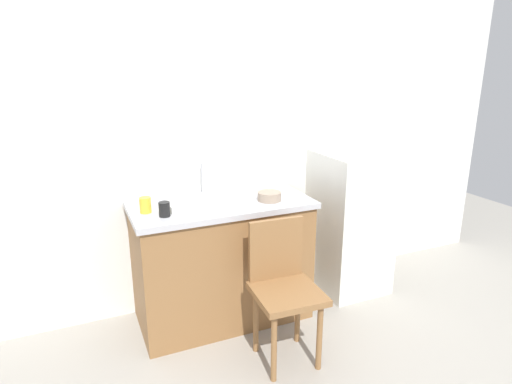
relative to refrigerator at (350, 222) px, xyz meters
name	(u,v)px	position (x,y,z in m)	size (l,w,h in m)	color
ground_plane	(309,353)	(-0.76, -0.67, -0.57)	(8.00, 8.00, 0.00)	#9E998E
back_wall	(249,133)	(-0.76, 0.33, 0.73)	(4.80, 0.10, 2.61)	silver
cabinet_base	(222,263)	(-1.12, -0.02, -0.14)	(1.20, 0.60, 0.86)	olive
countertop	(220,204)	(-1.12, -0.02, 0.31)	(1.24, 0.64, 0.04)	#B7B7BC
faucet	(203,178)	(-1.16, 0.23, 0.44)	(0.02, 0.02, 0.22)	#B7B7BC
refrigerator	(350,222)	(0.00, 0.00, 0.00)	(0.52, 0.57, 1.15)	silver
chair	(283,285)	(-0.92, -0.60, -0.08)	(0.42, 0.42, 0.89)	olive
dish_tray	(189,204)	(-1.35, -0.07, 0.35)	(0.28, 0.20, 0.05)	white
terracotta_bowl	(269,196)	(-0.80, -0.14, 0.36)	(0.16, 0.16, 0.06)	gray
cup_black	(164,209)	(-1.54, -0.17, 0.37)	(0.07, 0.07, 0.09)	black
cup_yellow	(145,205)	(-1.63, -0.05, 0.38)	(0.07, 0.07, 0.10)	yellow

